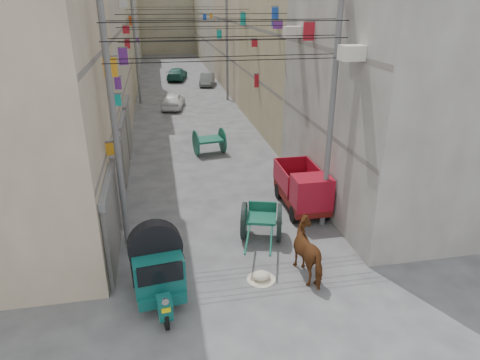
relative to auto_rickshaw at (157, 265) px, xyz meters
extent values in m
plane|color=#424245|center=(2.58, -2.80, -1.08)|extent=(140.00, 140.00, 0.00)
cube|color=slate|center=(-1.54, 5.20, 2.12)|extent=(0.25, 9.80, 0.18)
cube|color=slate|center=(-1.54, 5.20, 5.12)|extent=(0.25, 9.80, 0.18)
cube|color=#B1A798|center=(-5.42, 16.20, 4.92)|extent=(8.00, 12.00, 12.00)
cube|color=slate|center=(-1.54, 16.20, 2.12)|extent=(0.25, 11.76, 0.18)
cube|color=slate|center=(-1.54, 16.20, 5.12)|extent=(0.25, 11.76, 0.18)
cube|color=#B5AD8E|center=(-5.42, 29.20, 5.92)|extent=(8.00, 14.00, 14.00)
cube|color=slate|center=(-1.54, 29.20, 2.12)|extent=(0.25, 13.72, 0.18)
cube|color=slate|center=(-1.54, 29.20, 5.12)|extent=(0.25, 13.72, 0.18)
cube|color=#AAA49F|center=(-5.42, 43.20, 4.82)|extent=(8.00, 14.00, 11.80)
cube|color=slate|center=(-1.54, 43.20, 2.12)|extent=(0.25, 13.72, 0.18)
cube|color=slate|center=(-1.54, 43.20, 5.12)|extent=(0.25, 13.72, 0.18)
cube|color=tan|center=(-5.42, 56.20, 5.67)|extent=(8.00, 12.00, 13.50)
cube|color=slate|center=(-1.54, 56.20, 2.12)|extent=(0.25, 11.76, 0.18)
cube|color=slate|center=(-1.54, 56.20, 5.12)|extent=(0.25, 11.76, 0.18)
cube|color=#AAA49F|center=(10.58, 5.20, 5.42)|extent=(8.00, 10.00, 13.00)
cube|color=slate|center=(6.70, 5.20, 2.12)|extent=(0.25, 9.80, 0.18)
cube|color=slate|center=(6.70, 5.20, 5.12)|extent=(0.25, 9.80, 0.18)
cube|color=tan|center=(10.58, 16.20, 4.92)|extent=(8.00, 12.00, 12.00)
cube|color=slate|center=(6.70, 16.20, 2.12)|extent=(0.25, 11.76, 0.18)
cube|color=slate|center=(6.70, 16.20, 5.12)|extent=(0.25, 11.76, 0.18)
cube|color=#BCAB8E|center=(10.58, 29.20, 5.92)|extent=(8.00, 14.00, 14.00)
cube|color=slate|center=(6.70, 29.20, 2.12)|extent=(0.25, 13.72, 0.18)
cube|color=slate|center=(6.70, 29.20, 5.12)|extent=(0.25, 13.72, 0.18)
cube|color=#B1A798|center=(10.58, 43.20, 4.82)|extent=(8.00, 14.00, 11.80)
cube|color=slate|center=(6.70, 43.20, 2.12)|extent=(0.25, 13.72, 0.18)
cube|color=slate|center=(6.70, 43.20, 5.12)|extent=(0.25, 13.72, 0.18)
cube|color=#B5AD8E|center=(10.58, 56.20, 5.67)|extent=(8.00, 12.00, 13.50)
cube|color=slate|center=(6.70, 56.20, 2.12)|extent=(0.25, 11.76, 0.18)
cube|color=slate|center=(6.70, 56.20, 5.12)|extent=(0.25, 11.76, 0.18)
cube|color=#B5AD8E|center=(2.58, 63.20, 5.42)|extent=(22.00, 10.00, 13.00)
cube|color=#4C4C51|center=(-1.34, 2.00, 0.22)|extent=(0.12, 3.00, 2.60)
cube|color=slate|center=(-1.32, 2.00, 1.67)|extent=(0.18, 3.20, 0.25)
cube|color=#4C4C51|center=(-1.34, 5.70, 0.22)|extent=(0.12, 3.00, 2.60)
cube|color=slate|center=(-1.32, 5.70, 1.67)|extent=(0.18, 3.20, 0.25)
cube|color=#4C4C51|center=(-1.34, 9.40, 0.22)|extent=(0.12, 3.00, 2.60)
cube|color=slate|center=(-1.32, 9.40, 1.67)|extent=(0.18, 3.20, 0.25)
cube|color=#4C4C51|center=(-1.34, 13.20, 0.22)|extent=(0.12, 3.00, 2.60)
cube|color=slate|center=(-1.32, 13.20, 1.67)|extent=(0.18, 3.20, 0.25)
cube|color=#BBBBBB|center=(6.39, 31.48, 4.90)|extent=(0.38, 0.08, 0.41)
cube|color=#68268E|center=(-1.29, 38.81, 2.54)|extent=(0.27, 0.08, 0.71)
cube|color=orange|center=(-1.20, 3.63, 2.27)|extent=(0.44, 0.08, 0.42)
cube|color=#68268E|center=(-1.20, 13.00, 4.09)|extent=(0.45, 0.08, 0.84)
cube|color=blue|center=(6.37, 42.08, 4.83)|extent=(0.41, 0.08, 0.59)
cube|color=#0E9F98|center=(-1.23, 6.97, 3.16)|extent=(0.38, 0.08, 0.44)
cube|color=#0E9F98|center=(6.36, 30.74, 3.77)|extent=(0.43, 0.08, 0.72)
cube|color=orange|center=(6.43, 36.82, 5.17)|extent=(0.28, 0.08, 0.44)
cube|color=#BBBBBB|center=(-1.27, 35.27, 2.59)|extent=(0.31, 0.08, 0.44)
cube|color=#B11725|center=(6.40, 16.22, 4.33)|extent=(0.35, 0.08, 0.45)
cube|color=#0E9F98|center=(6.41, 19.85, 5.56)|extent=(0.34, 0.08, 0.79)
cube|color=#68268E|center=(-1.28, 9.22, 3.41)|extent=(0.28, 0.08, 0.52)
cube|color=#C44817|center=(-1.29, 26.82, 5.18)|extent=(0.28, 0.08, 0.74)
cube|color=#B11725|center=(6.45, 15.71, 2.14)|extent=(0.26, 0.08, 0.80)
cube|color=#BBBBBB|center=(6.41, 6.57, 5.61)|extent=(0.34, 0.08, 0.55)
cube|color=orange|center=(-1.19, 5.76, 4.59)|extent=(0.47, 0.08, 0.67)
cube|color=#B11725|center=(-1.22, 18.35, 5.05)|extent=(0.40, 0.08, 0.47)
cube|color=#B11725|center=(-1.26, 18.87, 4.16)|extent=(0.32, 0.08, 0.55)
cube|color=#68268E|center=(6.34, 10.95, 5.64)|extent=(0.47, 0.08, 0.35)
cube|color=blue|center=(6.42, 11.78, 5.99)|extent=(0.32, 0.08, 0.89)
cube|color=#B11725|center=(6.36, 6.49, 5.64)|extent=(0.44, 0.08, 0.69)
cube|color=#0E9F98|center=(-1.48, 3.20, 1.92)|extent=(0.10, 3.20, 0.80)
cube|color=orange|center=(-1.48, 12.20, 1.92)|extent=(0.10, 3.20, 0.80)
cube|color=blue|center=(-1.48, 24.20, 1.92)|extent=(0.10, 3.20, 0.80)
cube|color=blue|center=(-1.48, 36.20, 1.92)|extent=(0.10, 3.20, 0.80)
cube|color=#C44817|center=(6.64, 3.20, 1.92)|extent=(0.10, 3.20, 0.80)
cube|color=#68268E|center=(6.64, 12.20, 1.92)|extent=(0.10, 3.20, 0.80)
cube|color=orange|center=(6.64, 24.20, 1.92)|extent=(0.10, 3.20, 0.80)
cube|color=#BBBBBB|center=(6.64, 36.20, 1.92)|extent=(0.10, 3.20, 0.80)
cube|color=beige|center=(6.23, 2.20, 5.32)|extent=(0.70, 0.55, 0.45)
cube|color=beige|center=(6.23, 8.20, 5.52)|extent=(0.70, 0.55, 0.45)
cylinder|color=slate|center=(-1.02, 3.20, 2.92)|extent=(0.20, 0.20, 8.00)
cylinder|color=slate|center=(6.18, 3.20, 2.92)|extent=(0.20, 0.20, 8.00)
cylinder|color=slate|center=(-1.02, 25.20, 2.92)|extent=(0.20, 0.20, 8.00)
cylinder|color=slate|center=(6.18, 25.20, 2.92)|extent=(0.20, 0.20, 8.00)
cylinder|color=black|center=(2.58, 2.70, 5.12)|extent=(7.40, 0.02, 0.02)
cylinder|color=black|center=(2.58, 2.70, 5.72)|extent=(7.40, 0.02, 0.02)
cylinder|color=black|center=(2.58, 2.70, 6.22)|extent=(7.40, 0.02, 0.02)
cylinder|color=black|center=(2.58, 3.70, 5.12)|extent=(7.40, 0.02, 0.02)
cylinder|color=black|center=(2.58, 3.70, 5.72)|extent=(7.40, 0.02, 0.02)
cylinder|color=black|center=(2.58, 3.70, 6.22)|extent=(7.40, 0.02, 0.02)
cylinder|color=black|center=(2.58, 9.20, 5.12)|extent=(7.40, 0.02, 0.02)
cylinder|color=black|center=(2.58, 9.20, 5.72)|extent=(7.40, 0.02, 0.02)
cylinder|color=black|center=(2.58, 9.20, 6.22)|extent=(7.40, 0.02, 0.02)
cylinder|color=black|center=(2.58, 17.20, 5.12)|extent=(7.40, 0.02, 0.02)
cylinder|color=black|center=(2.58, 17.20, 5.72)|extent=(7.40, 0.02, 0.02)
cylinder|color=black|center=(2.58, 17.20, 6.22)|extent=(7.40, 0.02, 0.02)
cylinder|color=black|center=(2.58, 25.20, 5.12)|extent=(7.40, 0.02, 0.02)
cylinder|color=black|center=(2.58, 25.20, 5.72)|extent=(7.40, 0.02, 0.02)
cylinder|color=black|center=(2.58, 25.20, 6.22)|extent=(7.40, 0.02, 0.02)
cylinder|color=black|center=(0.16, -1.32, -0.79)|extent=(0.19, 0.59, 0.58)
cylinder|color=black|center=(-0.64, 0.56, -0.79)|extent=(0.19, 0.59, 0.58)
cylinder|color=black|center=(0.49, 0.69, -0.79)|extent=(0.19, 0.59, 0.58)
cube|color=#0E4E49|center=(0.00, 0.01, -0.59)|extent=(1.52, 2.10, 0.29)
cube|color=#0E4E49|center=(0.15, -1.27, -0.46)|extent=(0.41, 0.50, 0.57)
cylinder|color=silver|center=(0.18, -1.51, -0.10)|extent=(0.19, 0.07, 0.19)
cube|color=#D6CE0B|center=(0.18, -1.53, -0.36)|extent=(0.23, 0.06, 0.12)
cube|color=#0E4E49|center=(-0.01, 0.06, 0.00)|extent=(1.54, 1.90, 0.98)
cube|color=black|center=(0.10, -0.83, 0.26)|extent=(1.19, 0.20, 0.57)
cube|color=black|center=(-0.68, -0.02, 0.10)|extent=(0.19, 1.24, 0.67)
cube|color=black|center=(0.67, 0.14, 0.10)|extent=(0.19, 1.24, 0.67)
cube|color=silver|center=(0.10, -0.86, -0.51)|extent=(1.29, 0.21, 0.06)
cylinder|color=black|center=(3.05, 2.79, -0.41)|extent=(0.53, 1.32, 1.34)
cylinder|color=#124F3B|center=(3.05, 2.79, -0.41)|extent=(0.46, 1.05, 1.05)
cylinder|color=slate|center=(3.05, 2.79, -0.41)|extent=(0.25, 0.23, 0.17)
cylinder|color=black|center=(4.24, 2.43, -0.41)|extent=(0.53, 1.32, 1.34)
cylinder|color=#124F3B|center=(4.24, 2.43, -0.41)|extent=(0.46, 1.05, 1.05)
cylinder|color=slate|center=(4.24, 2.43, -0.41)|extent=(0.25, 0.23, 0.17)
cylinder|color=slate|center=(3.65, 2.61, -0.41)|extent=(1.26, 0.45, 0.08)
cube|color=#124F3B|center=(3.65, 2.61, -0.24)|extent=(1.27, 1.30, 0.10)
cube|color=#124F3B|center=(3.79, 3.07, -0.03)|extent=(0.98, 0.36, 0.34)
cylinder|color=#124F3B|center=(2.93, 1.58, -0.32)|extent=(0.70, 2.13, 0.07)
cylinder|color=#124F3B|center=(3.67, 1.36, -0.32)|extent=(0.70, 2.13, 0.07)
cylinder|color=black|center=(5.13, 3.54, -0.76)|extent=(0.18, 0.65, 0.65)
cylinder|color=black|center=(5.14, 5.70, -0.76)|extent=(0.18, 0.65, 0.65)
cylinder|color=black|center=(6.41, 3.53, -0.76)|extent=(0.18, 0.65, 0.65)
cylinder|color=black|center=(6.42, 5.69, -0.76)|extent=(0.18, 0.65, 0.65)
cube|color=#570F0C|center=(5.78, 4.61, -0.54)|extent=(1.45, 3.26, 0.34)
cube|color=maroon|center=(5.77, 3.48, 0.15)|extent=(1.43, 1.04, 1.23)
cube|color=black|center=(5.77, 3.02, 0.25)|extent=(1.28, 0.07, 0.54)
cube|color=#570F0C|center=(5.78, 5.16, -0.28)|extent=(1.49, 2.17, 0.12)
cube|color=maroon|center=(5.06, 5.16, 0.15)|extent=(0.07, 2.17, 0.84)
cube|color=maroon|center=(6.50, 5.15, 0.15)|extent=(0.07, 2.17, 0.84)
cube|color=maroon|center=(5.79, 6.22, 0.15)|extent=(1.48, 0.07, 0.84)
cylinder|color=#124F3B|center=(2.22, 11.83, -0.38)|extent=(0.28, 1.39, 1.40)
cylinder|color=#124F3B|center=(3.71, 12.05, -0.38)|extent=(0.28, 1.39, 1.40)
cube|color=#124F3B|center=(2.96, 11.94, -0.26)|extent=(1.50, 1.37, 0.11)
cylinder|color=slate|center=(2.96, 11.94, -0.38)|extent=(1.55, 0.32, 0.09)
ellipsoid|color=beige|center=(3.07, 0.22, -0.94)|extent=(0.55, 0.44, 0.28)
imported|color=brown|center=(4.62, 0.20, -0.25)|extent=(1.17, 2.07, 1.66)
imported|color=white|center=(1.55, 22.99, -0.45)|extent=(2.15, 3.90, 1.26)
imported|color=#535756|center=(5.28, 32.00, -0.49)|extent=(1.93, 3.75, 1.18)
imported|color=#1F5C4E|center=(2.54, 35.61, -0.46)|extent=(2.55, 4.55, 1.25)
camera|label=1|loc=(0.37, -10.28, 6.84)|focal=32.00mm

